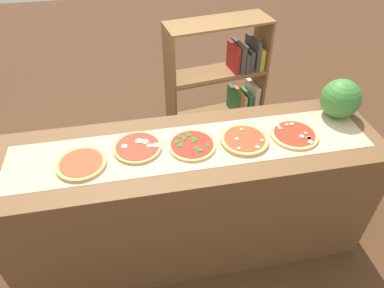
# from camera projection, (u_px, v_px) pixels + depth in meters

# --- Properties ---
(ground_plane) EXTENTS (12.00, 12.00, 0.00)m
(ground_plane) POSITION_uv_depth(u_px,v_px,m) (192.00, 238.00, 2.74)
(ground_plane) COLOR #4C2D19
(counter) EXTENTS (2.38, 0.68, 0.95)m
(counter) POSITION_uv_depth(u_px,v_px,m) (192.00, 198.00, 2.43)
(counter) COLOR brown
(counter) RESTS_ON ground_plane
(parchment_paper) EXTENTS (2.19, 0.41, 0.00)m
(parchment_paper) POSITION_uv_depth(u_px,v_px,m) (192.00, 146.00, 2.12)
(parchment_paper) COLOR tan
(parchment_paper) RESTS_ON counter
(pizza_plain_0) EXTENTS (0.29, 0.29, 0.02)m
(pizza_plain_0) POSITION_uv_depth(u_px,v_px,m) (81.00, 164.00, 1.99)
(pizza_plain_0) COLOR tan
(pizza_plain_0) RESTS_ON parchment_paper
(pizza_mozzarella_1) EXTENTS (0.29, 0.29, 0.03)m
(pizza_mozzarella_1) POSITION_uv_depth(u_px,v_px,m) (138.00, 147.00, 2.10)
(pizza_mozzarella_1) COLOR tan
(pizza_mozzarella_1) RESTS_ON parchment_paper
(pizza_spinach_2) EXTENTS (0.29, 0.29, 0.02)m
(pizza_spinach_2) POSITION_uv_depth(u_px,v_px,m) (192.00, 145.00, 2.12)
(pizza_spinach_2) COLOR #DBB26B
(pizza_spinach_2) RESTS_ON parchment_paper
(pizza_mushroom_3) EXTENTS (0.30, 0.30, 0.03)m
(pizza_mushroom_3) POSITION_uv_depth(u_px,v_px,m) (244.00, 140.00, 2.15)
(pizza_mushroom_3) COLOR tan
(pizza_mushroom_3) RESTS_ON parchment_paper
(pizza_mushroom_4) EXTENTS (0.30, 0.30, 0.02)m
(pizza_mushroom_4) POSITION_uv_depth(u_px,v_px,m) (294.00, 134.00, 2.20)
(pizza_mushroom_4) COLOR #DBB26B
(pizza_mushroom_4) RESTS_ON parchment_paper
(watermelon) EXTENTS (0.26, 0.26, 0.26)m
(watermelon) POSITION_uv_depth(u_px,v_px,m) (341.00, 99.00, 2.29)
(watermelon) COLOR #387A33
(watermelon) RESTS_ON counter
(bookshelf) EXTENTS (0.87, 0.42, 1.32)m
(bookshelf) POSITION_uv_depth(u_px,v_px,m) (228.00, 98.00, 3.16)
(bookshelf) COLOR brown
(bookshelf) RESTS_ON ground_plane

